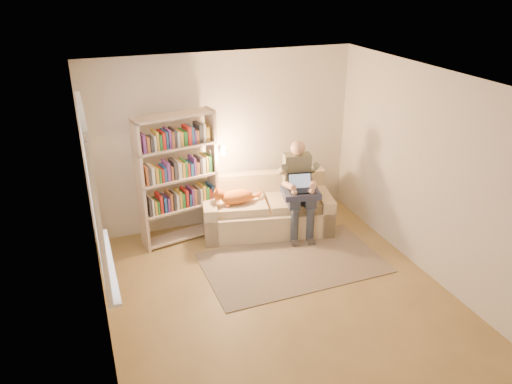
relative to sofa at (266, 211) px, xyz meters
name	(u,v)px	position (x,y,z in m)	size (l,w,h in m)	color
floor	(282,300)	(-0.48, -1.74, -0.29)	(4.50, 4.50, 0.00)	olive
ceiling	(287,84)	(-0.48, -1.74, 2.31)	(4.00, 4.50, 0.02)	white
wall_left	(95,234)	(-2.48, -1.74, 1.01)	(0.02, 4.50, 2.60)	silver
wall_right	(434,178)	(1.52, -1.74, 1.01)	(0.02, 4.50, 2.60)	silver
wall_back	(224,141)	(-0.48, 0.51, 1.01)	(4.00, 0.02, 2.60)	silver
wall_front	(410,330)	(-0.48, -3.99, 1.01)	(4.00, 0.02, 2.60)	silver
window	(98,217)	(-2.43, -1.54, 1.08)	(0.12, 1.52, 1.69)	white
sofa	(266,211)	(0.00, 0.00, 0.00)	(2.04, 1.23, 0.81)	beige
person	(299,183)	(0.41, -0.24, 0.49)	(0.50, 0.68, 1.39)	slate
cat	(236,196)	(-0.48, -0.02, 0.33)	(0.73, 0.34, 0.26)	orange
blanket	(299,193)	(0.37, -0.37, 0.40)	(0.52, 0.43, 0.09)	#2B314C
laptop	(300,186)	(0.37, -0.36, 0.50)	(0.39, 0.34, 0.30)	black
bookshelf	(178,173)	(-1.27, 0.14, 0.75)	(1.29, 0.50, 1.89)	beige
rug	(293,263)	(-0.02, -1.04, -0.29)	(2.37, 1.40, 0.01)	gray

